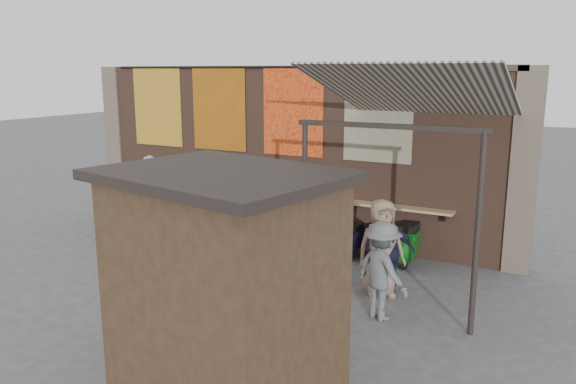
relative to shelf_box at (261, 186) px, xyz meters
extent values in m
plane|color=#474749|center=(0.45, -2.30, -1.25)|extent=(70.00, 70.00, 0.00)
cube|color=brown|center=(0.45, 0.40, 0.75)|extent=(10.00, 0.40, 4.00)
cube|color=#4C4238|center=(-4.75, 0.40, 0.75)|extent=(0.50, 0.50, 4.00)
cube|color=#4C4238|center=(5.65, 0.40, 0.75)|extent=(0.50, 0.50, 4.00)
cube|color=#9E7A51|center=(0.45, 0.03, -0.15)|extent=(8.00, 0.32, 0.05)
cube|color=white|center=(0.00, 0.00, 0.00)|extent=(0.61, 0.29, 0.24)
cube|color=maroon|center=(-3.15, 0.18, 1.75)|extent=(1.50, 0.02, 2.00)
cube|color=orange|center=(-1.25, 0.18, 1.75)|extent=(1.50, 0.02, 2.00)
cube|color=#D7511A|center=(0.75, 0.18, 1.75)|extent=(1.50, 0.02, 2.00)
cube|color=#265F8C|center=(2.75, 0.18, 1.75)|extent=(1.50, 0.02, 2.00)
cylinder|color=black|center=(0.45, 0.17, 2.73)|extent=(9.50, 0.06, 0.06)
imported|color=#7F8FB9|center=(-3.14, -0.30, -0.35)|extent=(0.70, 0.51, 1.79)
imported|color=#2F2427|center=(-1.37, -0.30, -0.34)|extent=(1.11, 1.06, 1.81)
imported|color=#191633|center=(3.74, -1.92, -0.47)|extent=(0.98, 0.72, 1.55)
imported|color=#57595C|center=(3.96, -2.99, -0.44)|extent=(1.20, 1.02, 1.61)
imported|color=#856554|center=(3.64, -2.07, -0.37)|extent=(1.01, 0.97, 1.75)
cube|color=black|center=(2.90, -5.84, 0.08)|extent=(2.78, 2.31, 2.66)
cube|color=black|center=(2.90, -5.84, 1.47)|extent=(3.13, 2.64, 0.12)
cube|color=gold|center=(3.09, -4.91, 0.68)|extent=(1.18, 0.29, 0.50)
cube|color=#473321|center=(3.09, -4.91, -0.27)|extent=(2.01, 0.52, 0.06)
cube|color=beige|center=(3.95, -1.40, 2.30)|extent=(3.20, 3.28, 0.97)
cube|color=#33261C|center=(3.95, 0.19, 2.70)|extent=(3.30, 0.08, 0.12)
cube|color=black|center=(3.95, -2.90, 1.83)|extent=(3.00, 0.08, 0.08)
cylinder|color=black|center=(2.55, -2.90, 0.30)|extent=(0.09, 0.09, 3.10)
cylinder|color=black|center=(5.35, -2.90, 0.30)|extent=(0.09, 0.09, 3.10)
camera|label=1|loc=(6.53, -11.13, 2.66)|focal=35.00mm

